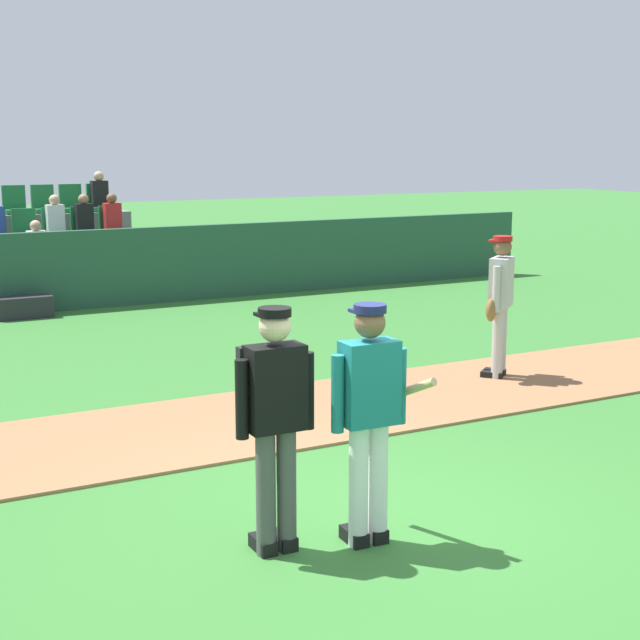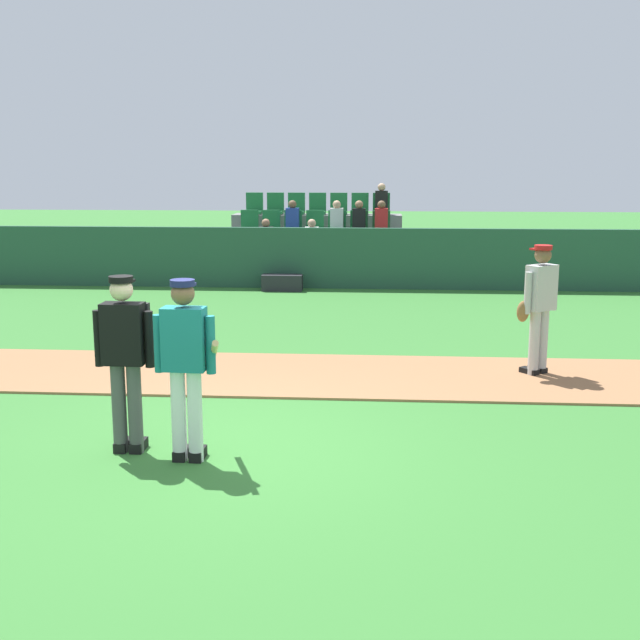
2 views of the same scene
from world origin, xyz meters
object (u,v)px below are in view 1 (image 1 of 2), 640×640
at_px(batter_teal_jersey, 369,414).
at_px(umpire_home_plate, 274,415).
at_px(runner_grey_jersey, 500,302).
at_px(equipment_bag, 24,307).

distance_m(batter_teal_jersey, umpire_home_plate, 0.68).
relative_size(batter_teal_jersey, umpire_home_plate, 1.00).
height_order(umpire_home_plate, runner_grey_jersey, same).
relative_size(runner_grey_jersey, equipment_bag, 1.96).
height_order(runner_grey_jersey, equipment_bag, runner_grey_jersey).
bearing_deg(equipment_bag, runner_grey_jersey, -58.66).
xyz_separation_m(umpire_home_plate, equipment_bag, (0.32, 10.20, -0.82)).
height_order(batter_teal_jersey, equipment_bag, batter_teal_jersey).
xyz_separation_m(batter_teal_jersey, umpire_home_plate, (-0.65, 0.20, 0.03)).
distance_m(batter_teal_jersey, equipment_bag, 10.44).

